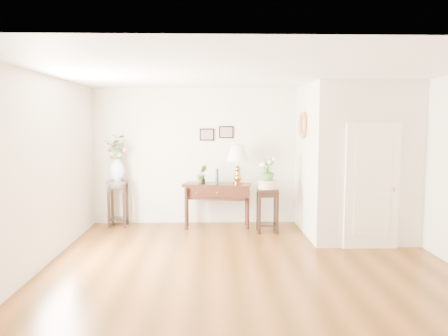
{
  "coord_description": "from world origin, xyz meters",
  "views": [
    {
      "loc": [
        -0.55,
        -6.3,
        2.1
      ],
      "look_at": [
        -0.34,
        1.3,
        1.31
      ],
      "focal_mm": 35.0,
      "sensor_mm": 36.0,
      "label": 1
    }
  ],
  "objects_px": {
    "table_lamp": "(238,166)",
    "plant_stand_a": "(118,204)",
    "console_table": "(217,206)",
    "plant_stand_b": "(267,210)"
  },
  "relations": [
    {
      "from": "table_lamp",
      "to": "plant_stand_a",
      "type": "relative_size",
      "value": 0.83
    },
    {
      "from": "console_table",
      "to": "plant_stand_a",
      "type": "bearing_deg",
      "value": -172.78
    },
    {
      "from": "console_table",
      "to": "plant_stand_a",
      "type": "relative_size",
      "value": 1.43
    },
    {
      "from": "plant_stand_a",
      "to": "plant_stand_b",
      "type": "height_order",
      "value": "plant_stand_a"
    },
    {
      "from": "plant_stand_a",
      "to": "plant_stand_b",
      "type": "relative_size",
      "value": 1.11
    },
    {
      "from": "console_table",
      "to": "plant_stand_b",
      "type": "xyz_separation_m",
      "value": [
        0.96,
        -0.39,
        -0.02
      ]
    },
    {
      "from": "table_lamp",
      "to": "plant_stand_a",
      "type": "xyz_separation_m",
      "value": [
        -2.41,
        0.15,
        -0.77
      ]
    },
    {
      "from": "console_table",
      "to": "plant_stand_a",
      "type": "height_order",
      "value": "plant_stand_a"
    },
    {
      "from": "plant_stand_a",
      "to": "plant_stand_b",
      "type": "xyz_separation_m",
      "value": [
        2.96,
        -0.54,
        -0.05
      ]
    },
    {
      "from": "console_table",
      "to": "table_lamp",
      "type": "height_order",
      "value": "table_lamp"
    }
  ]
}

